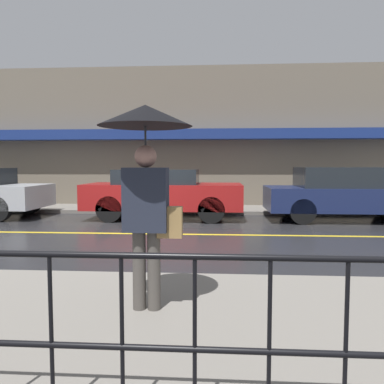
# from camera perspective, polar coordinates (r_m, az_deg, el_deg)

# --- Properties ---
(ground_plane) EXTENTS (80.00, 80.00, 0.00)m
(ground_plane) POSITION_cam_1_polar(r_m,az_deg,el_deg) (8.51, -9.31, -6.29)
(ground_plane) COLOR #262628
(sidewalk_near) EXTENTS (28.00, 3.10, 0.11)m
(sidewalk_near) POSITION_cam_1_polar(r_m,az_deg,el_deg) (4.06, -25.96, -17.59)
(sidewalk_near) COLOR slate
(sidewalk_near) RESTS_ON ground_plane
(sidewalk_far) EXTENTS (28.00, 1.89, 0.11)m
(sidewalk_far) POSITION_cam_1_polar(r_m,az_deg,el_deg) (12.66, -4.92, -2.59)
(sidewalk_far) COLOR slate
(sidewalk_far) RESTS_ON ground_plane
(lane_marking) EXTENTS (25.20, 0.12, 0.01)m
(lane_marking) POSITION_cam_1_polar(r_m,az_deg,el_deg) (8.51, -9.31, -6.26)
(lane_marking) COLOR gold
(lane_marking) RESTS_ON ground_plane
(building_storefront) EXTENTS (28.00, 0.85, 5.03)m
(building_storefront) POSITION_cam_1_polar(r_m,az_deg,el_deg) (13.66, -4.30, 8.27)
(building_storefront) COLOR #706656
(building_storefront) RESTS_ON ground_plane
(pedestrian) EXTENTS (0.90, 0.90, 1.99)m
(pedestrian) POSITION_cam_1_polar(r_m,az_deg,el_deg) (3.63, -6.97, 5.58)
(pedestrian) COLOR #4C4742
(pedestrian) RESTS_ON sidewalk_near
(car_red) EXTENTS (4.40, 1.70, 1.41)m
(car_red) POSITION_cam_1_polar(r_m,az_deg,el_deg) (10.66, -4.52, -0.11)
(car_red) COLOR maroon
(car_red) RESTS_ON ground_plane
(car_navy) EXTENTS (4.34, 1.75, 1.47)m
(car_navy) POSITION_cam_1_polar(r_m,az_deg,el_deg) (11.12, 22.22, -0.19)
(car_navy) COLOR #19234C
(car_navy) RESTS_ON ground_plane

